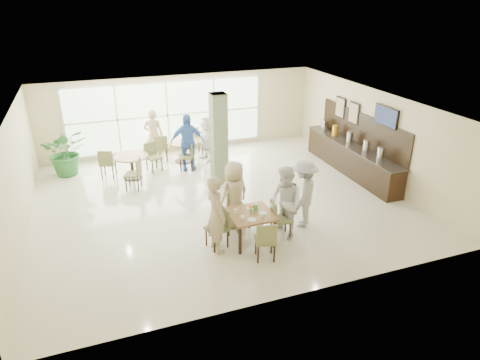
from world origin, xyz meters
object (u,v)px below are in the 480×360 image
object	(u,v)px
teen_standing	(304,193)
round_table_right	(183,146)
adult_b	(207,138)
buffet_counter	(352,156)
round_table_left	(131,161)
potted_plant	(66,152)
adult_standing	(154,135)
adult_a	(187,142)
teen_right	(285,203)
teen_far	(234,194)
teen_left	(216,214)
main_table	(251,217)

from	to	relation	value
teen_standing	round_table_right	bearing A→B (deg)	-118.91
adult_b	round_table_right	bearing A→B (deg)	-111.93
round_table_right	buffet_counter	xyz separation A→B (m)	(4.94, -2.86, -0.03)
round_table_left	potted_plant	bearing A→B (deg)	151.69
buffet_counter	potted_plant	world-z (taller)	buffet_counter
round_table_left	round_table_right	size ratio (longest dim) A/B	0.95
adult_b	adult_standing	world-z (taller)	adult_standing
buffet_counter	adult_standing	size ratio (longest dim) A/B	2.56
teen_standing	adult_a	xyz separation A→B (m)	(-1.84, 4.65, 0.06)
adult_standing	round_table_right	bearing A→B (deg)	167.72
adult_standing	round_table_left	bearing A→B (deg)	69.68
adult_a	adult_b	world-z (taller)	adult_a
potted_plant	teen_right	xyz separation A→B (m)	(4.91, -5.92, 0.12)
teen_far	teen_standing	distance (m)	1.73
adult_a	round_table_right	bearing A→B (deg)	96.22
teen_standing	buffet_counter	bearing A→B (deg)	171.80
round_table_left	adult_b	size ratio (longest dim) A/B	0.68
teen_far	teen_right	size ratio (longest dim) A/B	0.96
teen_right	adult_b	distance (m)	5.65
teen_right	teen_standing	size ratio (longest dim) A/B	1.01
teen_left	adult_b	distance (m)	5.84
buffet_counter	adult_b	xyz separation A→B (m)	(-4.11, 2.74, 0.24)
buffet_counter	teen_left	world-z (taller)	buffet_counter
round_table_right	teen_far	size ratio (longest dim) A/B	0.66
teen_far	adult_a	size ratio (longest dim) A/B	0.91
teen_standing	teen_far	bearing A→B (deg)	-67.42
teen_far	adult_standing	xyz separation A→B (m)	(-1.10, 5.30, 0.06)
round_table_left	teen_right	world-z (taller)	teen_right
potted_plant	teen_right	bearing A→B (deg)	-50.31
main_table	adult_b	xyz separation A→B (m)	(0.54, 5.60, 0.13)
teen_standing	adult_standing	size ratio (longest dim) A/B	0.97
main_table	adult_a	bearing A→B (deg)	93.54
adult_b	buffet_counter	bearing A→B (deg)	42.16
round_table_right	adult_standing	distance (m)	1.07
buffet_counter	adult_a	distance (m)	5.39
round_table_right	teen_left	world-z (taller)	teen_left
teen_right	main_table	bearing A→B (deg)	-105.86
round_table_right	teen_left	size ratio (longest dim) A/B	0.62
round_table_left	teen_left	xyz separation A→B (m)	(1.29, -4.92, 0.35)
teen_left	teen_standing	xyz separation A→B (m)	(2.39, 0.37, -0.03)
teen_standing	adult_b	size ratio (longest dim) A/B	1.13
teen_standing	adult_b	xyz separation A→B (m)	(-0.99, 5.30, -0.10)
main_table	adult_a	size ratio (longest dim) A/B	0.53
round_table_right	teen_left	xyz separation A→B (m)	(-0.57, -5.78, 0.34)
buffet_counter	adult_a	bearing A→B (deg)	157.09
potted_plant	adult_a	xyz separation A→B (m)	(3.75, -0.93, 0.17)
teen_right	teen_far	bearing A→B (deg)	-147.28
potted_plant	teen_left	world-z (taller)	teen_left
round_table_left	adult_standing	size ratio (longest dim) A/B	0.59
adult_a	adult_standing	world-z (taller)	adult_a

